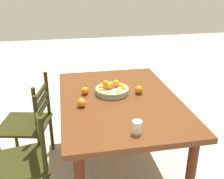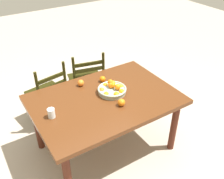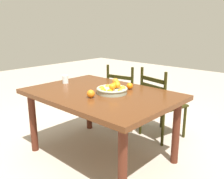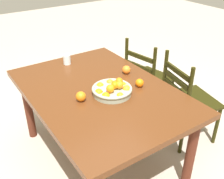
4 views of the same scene
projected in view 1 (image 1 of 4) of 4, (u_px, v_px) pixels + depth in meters
The scene contains 9 objects.
ground_plane at pixel (119, 163), 2.76m from camera, with size 12.00×12.00×0.00m, color #B1A291.
dining_table at pixel (119, 107), 2.50m from camera, with size 1.55×1.08×0.74m.
chair_near_window at pixel (29, 123), 2.63m from camera, with size 0.54×0.54×0.91m.
chair_by_cabinet at pixel (24, 162), 2.12m from camera, with size 0.51×0.51×0.90m.
fruit_bowl at pixel (112, 89), 2.55m from camera, with size 0.32×0.32×0.13m.
orange_loose_0 at pixel (85, 91), 2.54m from camera, with size 0.07×0.07×0.07m, color orange.
orange_loose_1 at pixel (139, 90), 2.55m from camera, with size 0.08×0.08×0.08m, color orange.
orange_loose_2 at pixel (82, 103), 2.29m from camera, with size 0.08×0.08×0.08m, color orange.
drinking_glass at pixel (138, 127), 1.91m from camera, with size 0.07×0.07×0.10m, color silver.
Camera 1 is at (-2.18, 0.48, 1.79)m, focal length 42.85 mm.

